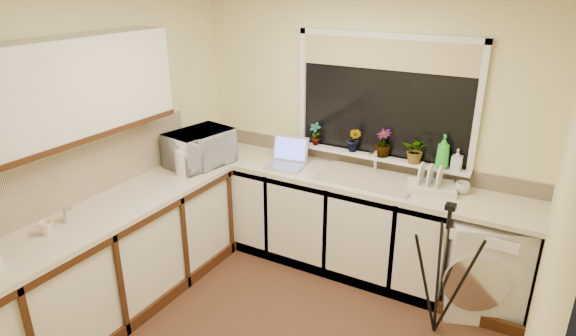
% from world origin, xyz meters
% --- Properties ---
extents(wall_back, '(3.20, 0.00, 3.20)m').
position_xyz_m(wall_back, '(0.00, 1.50, 1.23)').
color(wall_back, beige).
rests_on(wall_back, ground).
extents(wall_front, '(3.20, 0.00, 3.20)m').
position_xyz_m(wall_front, '(0.00, -1.50, 1.23)').
color(wall_front, beige).
rests_on(wall_front, ground).
extents(wall_left, '(0.00, 3.00, 3.00)m').
position_xyz_m(wall_left, '(-1.60, 0.00, 1.23)').
color(wall_left, beige).
rests_on(wall_left, ground).
extents(wall_right, '(0.00, 3.00, 3.00)m').
position_xyz_m(wall_right, '(1.60, 0.00, 1.23)').
color(wall_right, beige).
rests_on(wall_right, ground).
extents(base_cabinet_back, '(2.55, 0.60, 0.86)m').
position_xyz_m(base_cabinet_back, '(-0.33, 1.20, 0.43)').
color(base_cabinet_back, silver).
rests_on(base_cabinet_back, floor).
extents(base_cabinet_left, '(0.54, 2.40, 0.86)m').
position_xyz_m(base_cabinet_left, '(-1.30, -0.30, 0.43)').
color(base_cabinet_left, silver).
rests_on(base_cabinet_left, floor).
extents(worktop_back, '(3.20, 0.60, 0.04)m').
position_xyz_m(worktop_back, '(0.00, 1.20, 0.88)').
color(worktop_back, beige).
rests_on(worktop_back, base_cabinet_back).
extents(worktop_left, '(0.60, 2.40, 0.04)m').
position_xyz_m(worktop_left, '(-1.30, -0.30, 0.88)').
color(worktop_left, beige).
rests_on(worktop_left, base_cabinet_left).
extents(upper_cabinet, '(0.28, 1.90, 0.70)m').
position_xyz_m(upper_cabinet, '(-1.44, -0.45, 1.80)').
color(upper_cabinet, silver).
rests_on(upper_cabinet, wall_left).
extents(splashback_left, '(0.02, 2.40, 0.45)m').
position_xyz_m(splashback_left, '(-1.59, -0.30, 1.12)').
color(splashback_left, beige).
rests_on(splashback_left, wall_left).
extents(splashback_back, '(3.20, 0.02, 0.14)m').
position_xyz_m(splashback_back, '(0.00, 1.49, 0.97)').
color(splashback_back, beige).
rests_on(splashback_back, wall_back).
extents(window_glass, '(1.50, 0.02, 1.00)m').
position_xyz_m(window_glass, '(0.20, 1.49, 1.55)').
color(window_glass, black).
rests_on(window_glass, wall_back).
extents(window_blind, '(1.50, 0.02, 0.25)m').
position_xyz_m(window_blind, '(0.20, 1.46, 1.92)').
color(window_blind, tan).
rests_on(window_blind, wall_back).
extents(windowsill, '(1.60, 0.14, 0.03)m').
position_xyz_m(windowsill, '(0.20, 1.43, 1.04)').
color(windowsill, white).
rests_on(windowsill, wall_back).
extents(sink, '(0.82, 0.46, 0.03)m').
position_xyz_m(sink, '(0.20, 1.20, 0.91)').
color(sink, tan).
rests_on(sink, worktop_back).
extents(faucet, '(0.03, 0.03, 0.24)m').
position_xyz_m(faucet, '(0.20, 1.38, 1.02)').
color(faucet, silver).
rests_on(faucet, worktop_back).
extents(washing_machine, '(0.72, 0.71, 0.81)m').
position_xyz_m(washing_machine, '(1.22, 1.17, 0.41)').
color(washing_machine, silver).
rests_on(washing_machine, floor).
extents(laptop, '(0.38, 0.37, 0.25)m').
position_xyz_m(laptop, '(-0.57, 1.17, 0.97)').
color(laptop, '#A5A5AD').
rests_on(laptop, worktop_back).
extents(kettle, '(0.17, 0.17, 0.22)m').
position_xyz_m(kettle, '(-1.25, 0.54, 1.01)').
color(kettle, silver).
rests_on(kettle, worktop_left).
extents(dish_rack, '(0.44, 0.38, 0.06)m').
position_xyz_m(dish_rack, '(0.73, 1.24, 0.93)').
color(dish_rack, beige).
rests_on(dish_rack, worktop_back).
extents(tripod, '(0.60, 0.60, 1.07)m').
position_xyz_m(tripod, '(0.99, 0.68, 0.54)').
color(tripod, black).
rests_on(tripod, floor).
extents(steel_jar, '(0.07, 0.07, 0.10)m').
position_xyz_m(steel_jar, '(-1.38, -0.56, 0.95)').
color(steel_jar, silver).
rests_on(steel_jar, worktop_left).
extents(microwave, '(0.49, 0.64, 0.32)m').
position_xyz_m(microwave, '(-1.27, 0.78, 1.06)').
color(microwave, silver).
rests_on(microwave, worktop_left).
extents(plant_a, '(0.12, 0.09, 0.22)m').
position_xyz_m(plant_a, '(-0.41, 1.41, 1.16)').
color(plant_a, '#999999').
rests_on(plant_a, windowsill).
extents(plant_b, '(0.13, 0.11, 0.22)m').
position_xyz_m(plant_b, '(-0.02, 1.41, 1.16)').
color(plant_b, '#999999').
rests_on(plant_b, windowsill).
extents(plant_c, '(0.18, 0.18, 0.25)m').
position_xyz_m(plant_c, '(0.24, 1.42, 1.17)').
color(plant_c, '#999999').
rests_on(plant_c, windowsill).
extents(plant_d, '(0.21, 0.18, 0.23)m').
position_xyz_m(plant_d, '(0.54, 1.40, 1.16)').
color(plant_d, '#999999').
rests_on(plant_d, windowsill).
extents(soap_bottle_green, '(0.14, 0.14, 0.28)m').
position_xyz_m(soap_bottle_green, '(0.76, 1.40, 1.19)').
color(soap_bottle_green, green).
rests_on(soap_bottle_green, windowsill).
extents(soap_bottle_clear, '(0.08, 0.08, 0.18)m').
position_xyz_m(soap_bottle_clear, '(0.87, 1.41, 1.14)').
color(soap_bottle_clear, '#999999').
rests_on(soap_bottle_clear, windowsill).
extents(cup_back, '(0.13, 0.13, 0.09)m').
position_xyz_m(cup_back, '(0.96, 1.31, 0.95)').
color(cup_back, beige).
rests_on(cup_back, worktop_back).
extents(cup_left, '(0.13, 0.13, 0.09)m').
position_xyz_m(cup_left, '(-1.35, -0.76, 0.95)').
color(cup_left, '#EFDFC4').
rests_on(cup_left, worktop_left).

